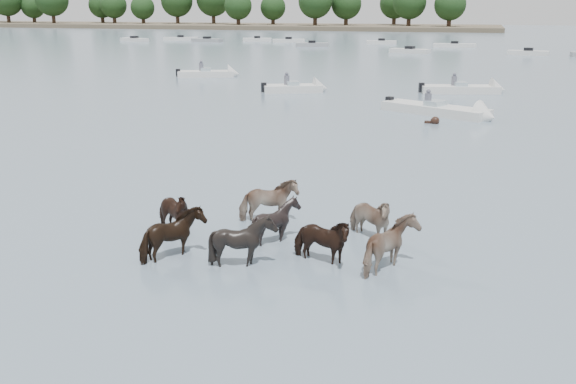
# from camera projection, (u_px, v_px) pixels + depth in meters

# --- Properties ---
(ground) EXTENTS (400.00, 400.00, 0.00)m
(ground) POSITION_uv_depth(u_px,v_px,m) (226.00, 271.00, 13.54)
(ground) COLOR slate
(ground) RESTS_ON ground
(shoreline) EXTENTS (160.00, 30.00, 1.00)m
(shoreline) POSITION_uv_depth(u_px,v_px,m) (195.00, 26.00, 170.35)
(shoreline) COLOR #4C4233
(shoreline) RESTS_ON ground
(pony_herd) EXTENTS (7.05, 4.62, 1.33)m
(pony_herd) POSITION_uv_depth(u_px,v_px,m) (274.00, 229.00, 14.69)
(pony_herd) COLOR black
(pony_herd) RESTS_ON ground
(swimming_pony) EXTENTS (0.72, 0.44, 0.44)m
(swimming_pony) POSITION_uv_depth(u_px,v_px,m) (434.00, 121.00, 30.66)
(swimming_pony) COLOR black
(swimming_pony) RESTS_ON ground
(motorboat_a) EXTENTS (4.59, 3.24, 1.92)m
(motorboat_a) POSITION_uv_depth(u_px,v_px,m) (303.00, 88.00, 41.98)
(motorboat_a) COLOR silver
(motorboat_a) RESTS_ON ground
(motorboat_b) EXTENTS (6.35, 4.32, 1.92)m
(motorboat_b) POSITION_uv_depth(u_px,v_px,m) (449.00, 112.00, 32.71)
(motorboat_b) COLOR silver
(motorboat_b) RESTS_ON ground
(motorboat_c) EXTENTS (5.76, 2.93, 1.92)m
(motorboat_c) POSITION_uv_depth(u_px,v_px,m) (471.00, 89.00, 41.48)
(motorboat_c) COLOR silver
(motorboat_c) RESTS_ON ground
(motorboat_f) EXTENTS (5.19, 3.33, 1.92)m
(motorboat_f) POSITION_uv_depth(u_px,v_px,m) (215.00, 74.00, 51.06)
(motorboat_f) COLOR silver
(motorboat_f) RESTS_ON ground
(distant_flotilla) EXTENTS (107.97, 23.38, 0.93)m
(distant_flotilla) POSITION_uv_depth(u_px,v_px,m) (443.00, 46.00, 85.57)
(distant_flotilla) COLOR silver
(distant_flotilla) RESTS_ON ground
(treeline) EXTENTS (146.91, 21.16, 12.00)m
(treeline) POSITION_uv_depth(u_px,v_px,m) (179.00, 2.00, 169.76)
(treeline) COLOR #382619
(treeline) RESTS_ON ground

